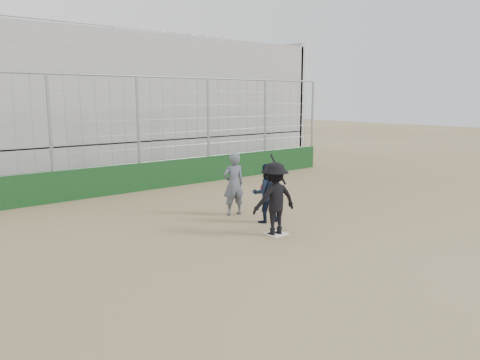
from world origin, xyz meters
TOP-DOWN VIEW (x-y plane):
  - ground at (0.00, 0.00)m, footprint 90.00×90.00m
  - home_plate at (0.00, 0.00)m, footprint 0.44×0.44m
  - backstop at (0.00, 7.00)m, footprint 18.10×0.25m
  - bleachers at (0.00, 11.95)m, footprint 20.25×6.70m
  - batter_at_plate at (-0.05, 0.03)m, footprint 1.24×0.86m
  - catcher_crouched at (0.54, 0.99)m, footprint 0.89×0.77m
  - umpire at (0.39, 2.16)m, footprint 0.72×0.55m

SIDE VIEW (x-z plane):
  - ground at x=0.00m, z-range 0.00..0.00m
  - home_plate at x=0.00m, z-range 0.00..0.02m
  - catcher_crouched at x=0.54m, z-range 0.00..1.07m
  - umpire at x=0.39m, z-range 0.00..1.59m
  - batter_at_plate at x=-0.05m, z-range -0.07..1.84m
  - backstop at x=0.00m, z-range -1.06..2.98m
  - bleachers at x=0.00m, z-range -0.57..6.41m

